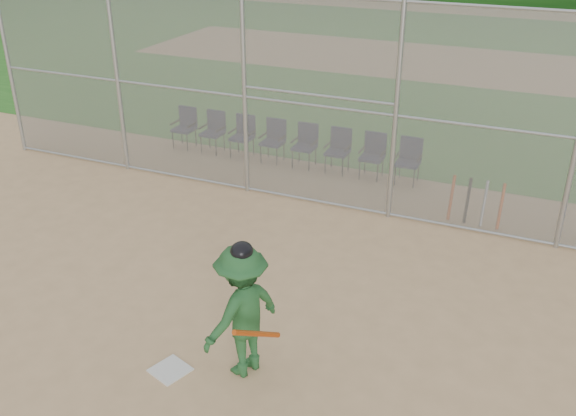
% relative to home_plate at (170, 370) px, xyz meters
% --- Properties ---
extents(ground, '(100.00, 100.00, 0.00)m').
position_rel_home_plate_xyz_m(ground, '(0.39, 0.42, -0.01)').
color(ground, tan).
rests_on(ground, ground).
extents(grass_strip, '(100.00, 100.00, 0.00)m').
position_rel_home_plate_xyz_m(grass_strip, '(0.39, 18.42, -0.00)').
color(grass_strip, '#26661E').
rests_on(grass_strip, ground).
extents(dirt_patch_far, '(24.00, 24.00, 0.00)m').
position_rel_home_plate_xyz_m(dirt_patch_far, '(0.39, 18.42, -0.00)').
color(dirt_patch_far, tan).
rests_on(dirt_patch_far, ground).
extents(backstop_fence, '(16.09, 0.09, 4.00)m').
position_rel_home_plate_xyz_m(backstop_fence, '(0.39, 5.42, 2.06)').
color(backstop_fence, gray).
rests_on(backstop_fence, ground).
extents(home_plate, '(0.55, 0.55, 0.02)m').
position_rel_home_plate_xyz_m(home_plate, '(0.00, 0.00, 0.00)').
color(home_plate, silver).
rests_on(home_plate, ground).
extents(batter_at_plate, '(1.06, 1.43, 1.88)m').
position_rel_home_plate_xyz_m(batter_at_plate, '(0.86, 0.42, 0.90)').
color(batter_at_plate, '#215327').
rests_on(batter_at_plate, ground).
extents(spare_bats, '(0.96, 0.38, 0.83)m').
position_rel_home_plate_xyz_m(spare_bats, '(2.91, 5.85, 0.40)').
color(spare_bats, '#D84C14').
rests_on(spare_bats, ground).
extents(chair_0, '(0.54, 0.52, 0.96)m').
position_rel_home_plate_xyz_m(chair_0, '(-4.16, 7.11, 0.47)').
color(chair_0, '#0E1534').
rests_on(chair_0, ground).
extents(chair_1, '(0.54, 0.52, 0.96)m').
position_rel_home_plate_xyz_m(chair_1, '(-3.38, 7.11, 0.47)').
color(chair_1, '#0E1534').
rests_on(chair_1, ground).
extents(chair_2, '(0.54, 0.52, 0.96)m').
position_rel_home_plate_xyz_m(chair_2, '(-2.60, 7.11, 0.47)').
color(chair_2, '#0E1534').
rests_on(chair_2, ground).
extents(chair_3, '(0.54, 0.52, 0.96)m').
position_rel_home_plate_xyz_m(chair_3, '(-1.81, 7.11, 0.47)').
color(chair_3, '#0E1534').
rests_on(chair_3, ground).
extents(chair_4, '(0.54, 0.52, 0.96)m').
position_rel_home_plate_xyz_m(chair_4, '(-1.03, 7.11, 0.47)').
color(chair_4, '#0E1534').
rests_on(chair_4, ground).
extents(chair_5, '(0.54, 0.52, 0.96)m').
position_rel_home_plate_xyz_m(chair_5, '(-0.25, 7.11, 0.47)').
color(chair_5, '#0E1534').
rests_on(chair_5, ground).
extents(chair_6, '(0.54, 0.52, 0.96)m').
position_rel_home_plate_xyz_m(chair_6, '(0.53, 7.11, 0.47)').
color(chair_6, '#0E1534').
rests_on(chair_6, ground).
extents(chair_7, '(0.54, 0.52, 0.96)m').
position_rel_home_plate_xyz_m(chair_7, '(1.31, 7.11, 0.47)').
color(chair_7, '#0E1534').
rests_on(chair_7, ground).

